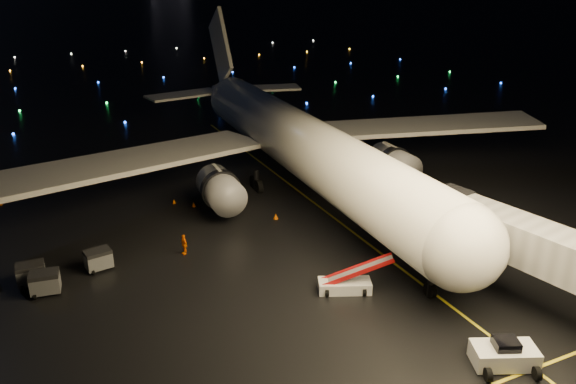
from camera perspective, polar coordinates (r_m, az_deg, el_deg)
name	(u,v)px	position (r m, az deg, el deg)	size (l,w,h in m)	color
ground	(44,18)	(330.21, -23.55, 15.92)	(2000.00, 2000.00, 0.00)	black
lane_centre	(335,218)	(56.01, 4.77, -2.68)	(0.25, 80.00, 0.02)	yellow
airliner	(287,104)	(63.47, -0.07, 8.90)	(63.61, 60.43, 18.02)	white
pushback_tug	(505,352)	(38.57, 21.14, -14.95)	(3.91, 2.05, 1.86)	silver
belt_loader	(345,275)	(43.31, 5.81, -8.36)	(5.88, 1.60, 2.85)	silver
crew_c	(184,244)	(49.53, -10.53, -5.24)	(1.07, 0.45, 1.83)	#FF7000
safety_cone_0	(276,216)	(55.66, -1.24, -2.47)	(0.49, 0.49, 0.56)	#EB6100
safety_cone_1	(174,201)	(60.53, -11.51, -0.92)	(0.40, 0.40, 0.46)	#EB6100
safety_cone_2	(194,204)	(59.30, -9.55, -1.26)	(0.42, 0.42, 0.48)	#EB6100
safety_cone_3	(0,203)	(66.17, -27.19, -1.00)	(0.41, 0.41, 0.46)	#EB6100
taxiway_lights	(92,78)	(137.72, -19.32, 10.89)	(164.00, 92.00, 0.36)	black
baggage_cart_0	(98,260)	(48.88, -18.71, -6.53)	(2.04, 1.43, 1.73)	slate
baggage_cart_1	(45,283)	(46.85, -23.45, -8.48)	(2.12, 1.49, 1.80)	slate
baggage_cart_2	(31,274)	(48.57, -24.63, -7.60)	(2.09, 1.46, 1.77)	slate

